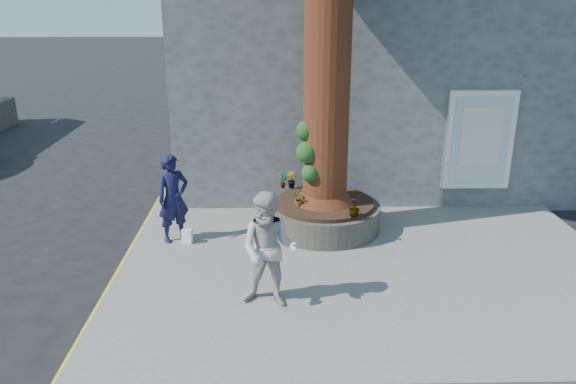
{
  "coord_description": "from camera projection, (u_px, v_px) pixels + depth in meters",
  "views": [
    {
      "loc": [
        -0.18,
        -8.81,
        4.74
      ],
      "look_at": [
        0.03,
        1.08,
        1.25
      ],
      "focal_mm": 35.0,
      "sensor_mm": 36.0,
      "label": 1
    }
  ],
  "objects": [
    {
      "name": "planter",
      "position": [
        324.0,
        215.0,
        11.65
      ],
      "size": [
        2.3,
        2.3,
        0.6
      ],
      "color": "black",
      "rests_on": "pavement"
    },
    {
      "name": "ground",
      "position": [
        288.0,
        279.0,
        9.89
      ],
      "size": [
        120.0,
        120.0,
        0.0
      ],
      "primitive_type": "plane",
      "color": "black",
      "rests_on": "ground"
    },
    {
      "name": "pavement",
      "position": [
        364.0,
        251.0,
        10.84
      ],
      "size": [
        9.0,
        8.0,
        0.12
      ],
      "primitive_type": "cube",
      "color": "slate",
      "rests_on": "ground"
    },
    {
      "name": "man",
      "position": [
        173.0,
        198.0,
        10.9
      ],
      "size": [
        0.77,
        0.7,
        1.76
      ],
      "primitive_type": "imported",
      "rotation": [
        0.0,
        0.0,
        0.58
      ],
      "color": "#131335",
      "rests_on": "pavement"
    },
    {
      "name": "plant_a",
      "position": [
        283.0,
        180.0,
        12.27
      ],
      "size": [
        0.22,
        0.17,
        0.37
      ],
      "primitive_type": "imported",
      "rotation": [
        0.0,
        0.0,
        0.19
      ],
      "color": "gray",
      "rests_on": "planter"
    },
    {
      "name": "plant_c",
      "position": [
        354.0,
        207.0,
        10.7
      ],
      "size": [
        0.21,
        0.21,
        0.37
      ],
      "primitive_type": "imported",
      "rotation": [
        0.0,
        0.0,
        3.13
      ],
      "color": "gray",
      "rests_on": "planter"
    },
    {
      "name": "plant_d",
      "position": [
        300.0,
        199.0,
        11.24
      ],
      "size": [
        0.35,
        0.35,
        0.29
      ],
      "primitive_type": "imported",
      "rotation": [
        0.0,
        0.0,
        5.42
      ],
      "color": "gray",
      "rests_on": "planter"
    },
    {
      "name": "stone_shop",
      "position": [
        372.0,
        54.0,
        15.67
      ],
      "size": [
        10.3,
        8.3,
        6.3
      ],
      "color": "#505355",
      "rests_on": "ground"
    },
    {
      "name": "shopping_bag",
      "position": [
        187.0,
        236.0,
        11.01
      ],
      "size": [
        0.22,
        0.16,
        0.28
      ],
      "primitive_type": "cube",
      "rotation": [
        0.0,
        0.0,
        -0.22
      ],
      "color": "white",
      "rests_on": "pavement"
    },
    {
      "name": "plant_b",
      "position": [
        291.0,
        180.0,
        12.28
      ],
      "size": [
        0.28,
        0.28,
        0.37
      ],
      "primitive_type": "imported",
      "rotation": [
        0.0,
        0.0,
        2.24
      ],
      "color": "gray",
      "rests_on": "planter"
    },
    {
      "name": "woman",
      "position": [
        269.0,
        250.0,
        8.57
      ],
      "size": [
        1.03,
        0.88,
        1.85
      ],
      "primitive_type": "imported",
      "rotation": [
        0.0,
        0.0,
        -0.22
      ],
      "color": "#B6B1AE",
      "rests_on": "pavement"
    },
    {
      "name": "yellow_line",
      "position": [
        128.0,
        256.0,
        10.77
      ],
      "size": [
        0.1,
        30.0,
        0.01
      ],
      "primitive_type": "cube",
      "color": "yellow",
      "rests_on": "ground"
    }
  ]
}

